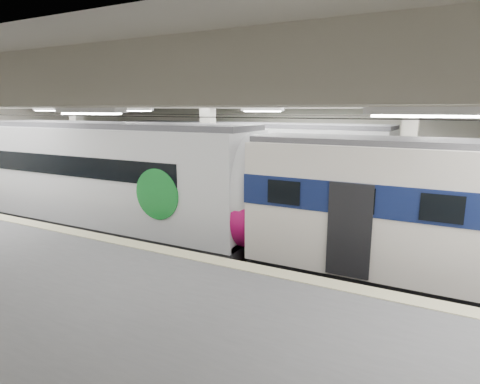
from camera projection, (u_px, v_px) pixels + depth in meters
The scene contains 3 objects.
station_hall at pixel (209, 169), 11.81m from camera, with size 36.00×24.00×5.75m.
modern_emu at pixel (134, 182), 15.59m from camera, with size 13.80×2.85×4.45m.
far_train at pixel (246, 166), 19.41m from camera, with size 13.56×3.11×4.33m.
Camera 1 is at (6.27, -11.66, 4.98)m, focal length 30.00 mm.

